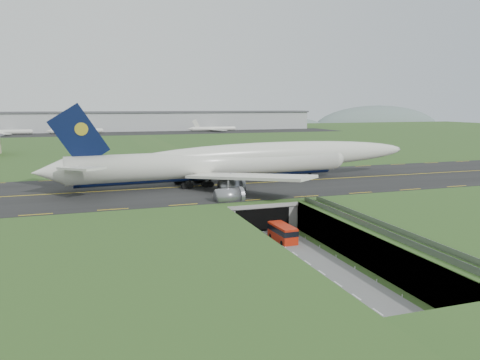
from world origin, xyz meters
name	(u,v)px	position (x,y,z in m)	size (l,w,h in m)	color
ground	(277,243)	(0.00, 0.00, 0.00)	(900.00, 900.00, 0.00)	#294F1F
airfield_deck	(278,228)	(0.00, 0.00, 3.00)	(800.00, 800.00, 6.00)	gray
trench_road	(294,254)	(0.00, -7.50, 0.10)	(12.00, 75.00, 0.20)	slate
taxiway	(228,185)	(0.00, 33.00, 6.09)	(800.00, 44.00, 0.18)	black
tunnel_portal	(249,208)	(0.00, 16.71, 3.33)	(17.00, 22.30, 6.00)	gray
guideway	(387,237)	(11.00, -19.11, 5.32)	(3.00, 53.00, 7.05)	#A8A8A3
jumbo_jet	(240,161)	(4.00, 34.88, 11.82)	(104.09, 65.02, 21.57)	silver
shuttle_tram	(283,233)	(1.20, 0.34, 1.76)	(3.32, 8.01, 3.21)	red
cargo_terminal	(130,121)	(-0.21, 299.41, 13.96)	(320.00, 67.00, 15.60)	#B2B2B2
distant_hills	(179,133)	(64.38, 430.00, -4.00)	(700.00, 91.00, 60.00)	slate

